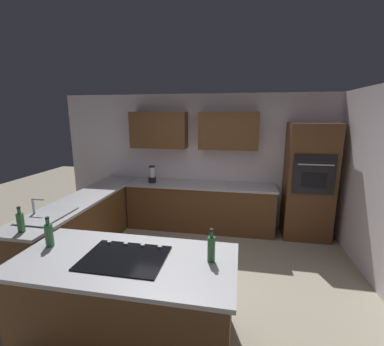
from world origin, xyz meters
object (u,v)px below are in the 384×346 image
wall_oven (309,182)px  cooktop (125,257)px  sink_unit (47,215)px  second_bottle (211,248)px  oil_bottle (49,234)px  blender (152,175)px  dish_soap_bottle (21,222)px

wall_oven → cooktop: (2.23, 2.79, -0.13)m
sink_unit → wall_oven: bearing=-151.6°
wall_oven → second_bottle: 3.05m
wall_oven → oil_bottle: wall_oven is taller
wall_oven → blender: size_ratio=6.24×
cooktop → oil_bottle: (0.84, -0.08, 0.12)m
cooktop → sink_unit: bearing=-28.7°
second_bottle → blender: bearing=-61.0°
cooktop → blender: 2.83m
blender → sink_unit: bearing=68.2°
sink_unit → second_bottle: second_bottle is taller
wall_oven → sink_unit: wall_oven is taller
wall_oven → dish_soap_bottle: size_ratio=6.91×
second_bottle → oil_bottle: bearing=0.5°
dish_soap_bottle → blender: bearing=-106.5°
sink_unit → blender: blender is taller
cooktop → second_bottle: second_bottle is taller
cooktop → dish_soap_bottle: 1.43m
cooktop → second_bottle: size_ratio=2.42×
sink_unit → oil_bottle: 0.95m
wall_oven → second_bottle: (1.43, 2.69, -0.01)m
wall_oven → second_bottle: size_ratio=6.57×
blender → dish_soap_bottle: blender is taller
sink_unit → blender: (-0.78, -1.95, 0.12)m
blender → wall_oven: bearing=-179.2°
cooktop → blender: size_ratio=2.29×
blender → oil_bottle: size_ratio=1.07×
dish_soap_bottle → second_bottle: second_bottle is taller
oil_bottle → blender: bearing=-93.6°
oil_bottle → second_bottle: 1.64m
dish_soap_bottle → oil_bottle: bearing=156.9°
wall_oven → dish_soap_bottle: bearing=34.3°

